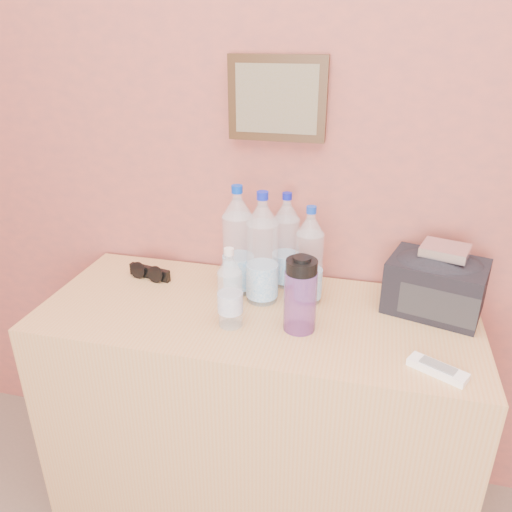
{
  "coord_description": "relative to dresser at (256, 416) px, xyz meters",
  "views": [
    {
      "loc": [
        0.12,
        0.45,
        1.59
      ],
      "look_at": [
        -0.19,
        1.71,
        1.0
      ],
      "focal_mm": 35.0,
      "sensor_mm": 36.0,
      "label": 1
    }
  ],
  "objects": [
    {
      "name": "foil_packet",
      "position": [
        0.53,
        0.14,
        0.6
      ],
      "size": [
        0.15,
        0.14,
        0.03
      ],
      "primitive_type": "cube",
      "rotation": [
        0.0,
        0.0,
        -0.29
      ],
      "color": "white",
      "rests_on": "toiletry_bag"
    },
    {
      "name": "ac_remote",
      "position": [
        0.51,
        -0.18,
        0.42
      ],
      "size": [
        0.15,
        0.11,
        0.02
      ],
      "primitive_type": "cube",
      "rotation": [
        0.0,
        0.0,
        -0.49
      ],
      "color": "white",
      "rests_on": "dresser"
    },
    {
      "name": "pet_large_c",
      "position": [
        0.14,
        0.1,
        0.54
      ],
      "size": [
        0.08,
        0.08,
        0.31
      ],
      "rotation": [
        0.0,
        0.0,
        0.23
      ],
      "color": "silver",
      "rests_on": "dresser"
    },
    {
      "name": "pet_large_a",
      "position": [
        -0.09,
        0.12,
        0.56
      ],
      "size": [
        0.1,
        0.1,
        0.35
      ],
      "rotation": [
        0.0,
        0.0,
        -0.41
      ],
      "color": "silver",
      "rests_on": "dresser"
    },
    {
      "name": "toiletry_bag",
      "position": [
        0.51,
        0.13,
        0.5
      ],
      "size": [
        0.31,
        0.26,
        0.18
      ],
      "primitive_type": null,
      "rotation": [
        0.0,
        0.0,
        -0.27
      ],
      "color": "black",
      "rests_on": "dresser"
    },
    {
      "name": "nalgene_bottle",
      "position": [
        0.14,
        -0.06,
        0.52
      ],
      "size": [
        0.09,
        0.09,
        0.22
      ],
      "rotation": [
        0.0,
        0.0,
        -0.13
      ],
      "color": "#6C3484",
      "rests_on": "dresser"
    },
    {
      "name": "sunglasses",
      "position": [
        -0.4,
        0.13,
        0.43
      ],
      "size": [
        0.16,
        0.09,
        0.04
      ],
      "primitive_type": null,
      "rotation": [
        0.0,
        0.0,
        -0.21
      ],
      "color": "black",
      "rests_on": "dresser"
    },
    {
      "name": "pet_large_d",
      "position": [
        0.0,
        0.07,
        0.56
      ],
      "size": [
        0.1,
        0.1,
        0.35
      ],
      "rotation": [
        0.0,
        0.0,
        -0.26
      ],
      "color": "white",
      "rests_on": "dresser"
    },
    {
      "name": "picture_frame",
      "position": [
        0.0,
        0.27,
        0.99
      ],
      "size": [
        0.3,
        0.03,
        0.25
      ],
      "primitive_type": null,
      "color": "#382311",
      "rests_on": "room_shell"
    },
    {
      "name": "dresser",
      "position": [
        0.0,
        0.0,
        0.0
      ],
      "size": [
        1.31,
        0.54,
        0.82
      ],
      "primitive_type": "cube",
      "color": "#A1754E",
      "rests_on": "ground"
    },
    {
      "name": "pet_small",
      "position": [
        -0.05,
        -0.09,
        0.51
      ],
      "size": [
        0.07,
        0.07,
        0.24
      ],
      "rotation": [
        0.0,
        0.0,
        -0.3
      ],
      "color": "white",
      "rests_on": "dresser"
    },
    {
      "name": "pet_large_b",
      "position": [
        0.05,
        0.2,
        0.55
      ],
      "size": [
        0.09,
        0.09,
        0.31
      ],
      "rotation": [
        0.0,
        0.0,
        0.08
      ],
      "color": "silver",
      "rests_on": "dresser"
    }
  ]
}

